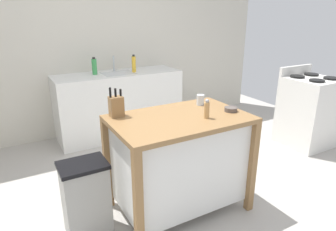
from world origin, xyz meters
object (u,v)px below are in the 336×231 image
object	(u,v)px
trash_bin	(86,199)
knife_block	(116,106)
bowl_ceramic_wide	(231,109)
bottle_spray_cleaner	(94,66)
kitchen_island	(179,159)
bottle_hand_soap	(134,64)
drinking_cup	(200,100)
stove	(308,111)
pepper_grinder	(207,109)
sink_faucet	(114,64)

from	to	relation	value
trash_bin	knife_block	bearing A→B (deg)	27.85
bowl_ceramic_wide	bottle_spray_cleaner	distance (m)	2.17
kitchen_island	bottle_hand_soap	bearing A→B (deg)	78.17
bowl_ceramic_wide	drinking_cup	world-z (taller)	drinking_cup
bowl_ceramic_wide	stove	bearing A→B (deg)	14.47
bottle_hand_soap	bowl_ceramic_wide	bearing A→B (deg)	-87.89
pepper_grinder	trash_bin	distance (m)	1.20
bowl_ceramic_wide	trash_bin	world-z (taller)	bowl_ceramic_wide
pepper_grinder	trash_bin	size ratio (longest dim) A/B	0.26
pepper_grinder	bottle_hand_soap	bearing A→B (deg)	83.80
kitchen_island	stove	size ratio (longest dim) A/B	1.11
bowl_ceramic_wide	bottle_spray_cleaner	world-z (taller)	bottle_spray_cleaner
kitchen_island	stove	world-z (taller)	stove
kitchen_island	bottle_spray_cleaner	bearing A→B (deg)	93.95
bottle_hand_soap	drinking_cup	bearing A→B (deg)	-91.66
drinking_cup	bottle_spray_cleaner	world-z (taller)	bottle_spray_cleaner
bowl_ceramic_wide	stove	size ratio (longest dim) A/B	0.11
trash_bin	bottle_hand_soap	bearing A→B (deg)	56.14
knife_block	kitchen_island	bearing A→B (deg)	-30.53
kitchen_island	bottle_spray_cleaner	xyz separation A→B (m)	(-0.14, 1.98, 0.52)
knife_block	bottle_spray_cleaner	size ratio (longest dim) A/B	1.08
pepper_grinder	bottle_spray_cleaner	xyz separation A→B (m)	(-0.31, 2.11, 0.06)
pepper_grinder	knife_block	bearing A→B (deg)	147.41
knife_block	bowl_ceramic_wide	bearing A→B (deg)	-21.63
drinking_cup	pepper_grinder	xyz separation A→B (m)	(-0.17, -0.33, 0.03)
sink_faucet	bowl_ceramic_wide	bearing A→B (deg)	-82.16
trash_bin	sink_faucet	distance (m)	2.33
knife_block	pepper_grinder	xyz separation A→B (m)	(0.63, -0.40, -0.01)
bowl_ceramic_wide	pepper_grinder	size ratio (longest dim) A/B	0.69
drinking_cup	sink_faucet	distance (m)	1.88
drinking_cup	stove	world-z (taller)	stove
trash_bin	bottle_spray_cleaner	world-z (taller)	bottle_spray_cleaner
drinking_cup	bottle_hand_soap	world-z (taller)	bottle_hand_soap
trash_bin	stove	world-z (taller)	stove
kitchen_island	bottle_hand_soap	xyz separation A→B (m)	(0.39, 1.87, 0.53)
knife_block	sink_faucet	world-z (taller)	knife_block
sink_faucet	pepper_grinder	bearing A→B (deg)	-89.81
bowl_ceramic_wide	drinking_cup	distance (m)	0.32
kitchen_island	stove	xyz separation A→B (m)	(2.23, 0.36, -0.03)
bowl_ceramic_wide	pepper_grinder	xyz separation A→B (m)	(-0.29, -0.04, 0.06)
bowl_ceramic_wide	pepper_grinder	world-z (taller)	pepper_grinder
drinking_cup	bottle_hand_soap	distance (m)	1.68
knife_block	trash_bin	size ratio (longest dim) A/B	0.40
bottle_hand_soap	stove	bearing A→B (deg)	-39.49
trash_bin	stove	xyz separation A→B (m)	(3.04, 0.28, 0.15)
trash_bin	bottle_spray_cleaner	xyz separation A→B (m)	(0.68, 1.90, 0.70)
sink_faucet	stove	xyz separation A→B (m)	(2.06, -1.71, -0.56)
kitchen_island	sink_faucet	bearing A→B (deg)	85.38
bowl_ceramic_wide	pepper_grinder	distance (m)	0.30
knife_block	bottle_spray_cleaner	bearing A→B (deg)	79.52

